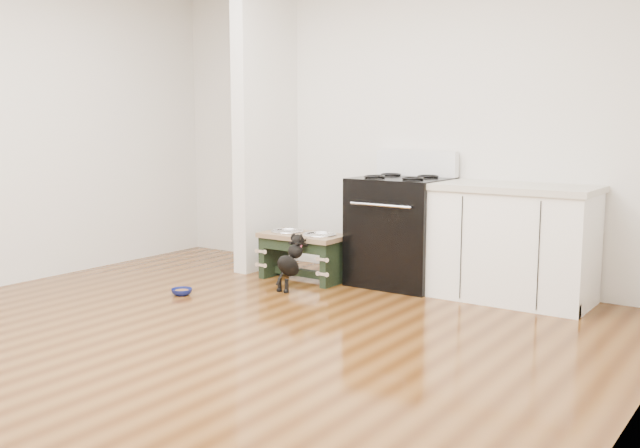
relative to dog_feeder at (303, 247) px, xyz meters
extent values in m
plane|color=#48260C|center=(0.53, -1.81, -0.30)|extent=(5.00, 5.00, 0.00)
plane|color=silver|center=(0.53, 0.69, 1.05)|extent=(5.00, 0.00, 5.00)
plane|color=silver|center=(3.03, -1.81, 1.05)|extent=(0.00, 5.00, 5.00)
cube|color=silver|center=(-0.64, 0.29, 1.05)|extent=(0.15, 0.80, 2.70)
cube|color=black|center=(0.78, 0.34, 0.16)|extent=(0.76, 0.65, 0.92)
cube|color=black|center=(0.78, 0.03, 0.10)|extent=(0.58, 0.02, 0.50)
cylinder|color=silver|center=(0.78, -0.01, 0.42)|extent=(0.56, 0.02, 0.02)
cube|color=white|center=(0.78, 0.62, 0.73)|extent=(0.76, 0.08, 0.22)
torus|color=black|center=(0.60, 0.20, 0.64)|extent=(0.18, 0.18, 0.02)
torus|color=black|center=(0.96, 0.20, 0.64)|extent=(0.18, 0.18, 0.02)
torus|color=black|center=(0.60, 0.48, 0.64)|extent=(0.18, 0.18, 0.02)
torus|color=black|center=(0.96, 0.48, 0.64)|extent=(0.18, 0.18, 0.02)
cube|color=white|center=(1.76, 0.37, 0.13)|extent=(1.20, 0.60, 0.86)
cube|color=beige|center=(1.76, 0.37, 0.59)|extent=(1.24, 0.64, 0.05)
cube|color=black|center=(1.76, 0.11, -0.25)|extent=(1.20, 0.06, 0.10)
cube|color=black|center=(-0.33, 0.01, -0.11)|extent=(0.06, 0.36, 0.37)
cube|color=black|center=(0.33, 0.01, -0.11)|extent=(0.06, 0.36, 0.37)
cube|color=black|center=(0.00, -0.16, 0.03)|extent=(0.60, 0.03, 0.09)
cube|color=black|center=(0.00, 0.01, -0.23)|extent=(0.60, 0.06, 0.06)
cube|color=brown|center=(0.00, 0.01, 0.10)|extent=(0.76, 0.40, 0.04)
cylinder|color=silver|center=(-0.18, 0.01, 0.10)|extent=(0.26, 0.26, 0.05)
cylinder|color=silver|center=(0.18, 0.01, 0.10)|extent=(0.26, 0.26, 0.05)
torus|color=silver|center=(-0.18, 0.01, 0.13)|extent=(0.29, 0.29, 0.02)
torus|color=silver|center=(0.18, 0.01, 0.13)|extent=(0.29, 0.29, 0.02)
cylinder|color=black|center=(0.10, -0.46, -0.24)|extent=(0.03, 0.03, 0.11)
cylinder|color=black|center=(0.17, -0.46, -0.24)|extent=(0.03, 0.03, 0.11)
sphere|color=black|center=(0.10, -0.47, -0.28)|extent=(0.04, 0.04, 0.04)
sphere|color=black|center=(0.17, -0.47, -0.28)|extent=(0.04, 0.04, 0.04)
ellipsoid|color=black|center=(0.13, -0.39, -0.09)|extent=(0.13, 0.31, 0.27)
sphere|color=black|center=(0.13, -0.29, 0.02)|extent=(0.12, 0.12, 0.12)
sphere|color=black|center=(0.13, -0.25, 0.10)|extent=(0.11, 0.11, 0.11)
sphere|color=black|center=(0.10, -0.18, 0.10)|extent=(0.04, 0.04, 0.04)
sphere|color=black|center=(0.17, -0.18, 0.10)|extent=(0.04, 0.04, 0.04)
cylinder|color=black|center=(0.13, -0.51, -0.18)|extent=(0.02, 0.09, 0.10)
torus|color=#CC3C5A|center=(0.13, -0.27, 0.06)|extent=(0.10, 0.07, 0.09)
imported|color=navy|center=(-0.47, -1.01, -0.27)|extent=(0.18, 0.18, 0.05)
cylinder|color=#523517|center=(-0.47, -1.01, -0.27)|extent=(0.11, 0.11, 0.02)
camera|label=1|loc=(3.66, -4.98, 1.09)|focal=40.00mm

